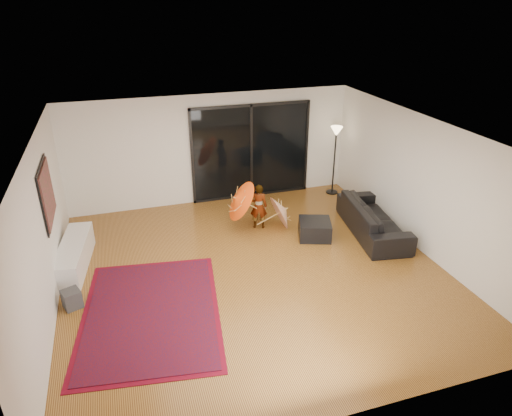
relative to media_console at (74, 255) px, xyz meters
name	(u,v)px	position (x,y,z in m)	size (l,w,h in m)	color
floor	(254,271)	(3.25, -1.19, -0.25)	(7.00, 7.00, 0.00)	#A46F2D
ceiling	(254,134)	(3.25, -1.19, 2.45)	(7.00, 7.00, 0.00)	white
wall_back	(212,149)	(3.25, 2.31, 1.10)	(7.00, 7.00, 0.00)	silver
wall_front	(347,333)	(3.25, -4.69, 1.10)	(7.00, 7.00, 0.00)	silver
wall_left	(42,236)	(-0.25, -1.19, 1.10)	(7.00, 7.00, 0.00)	silver
wall_right	(421,185)	(6.75, -1.19, 1.10)	(7.00, 7.00, 0.00)	silver
sliding_door	(251,152)	(4.25, 2.28, 0.95)	(3.06, 0.07, 2.40)	black
painting	(47,194)	(-0.21, -0.19, 1.40)	(0.04, 1.28, 1.08)	black
media_console	(74,255)	(0.00, 0.00, 0.00)	(0.46, 1.83, 0.51)	white
speaker	(72,299)	(0.00, -1.31, -0.09)	(0.28, 0.28, 0.32)	#424244
persian_rug	(151,313)	(1.24, -1.88, -0.24)	(2.64, 3.40, 0.02)	#620819
sofa	(373,218)	(6.20, -0.48, 0.09)	(2.35, 0.92, 0.69)	black
ottoman	(315,229)	(4.90, -0.29, -0.06)	(0.67, 0.67, 0.38)	black
floor_lamp	(336,141)	(6.35, 1.81, 1.16)	(0.31, 0.31, 1.79)	black
child	(259,206)	(3.88, 0.51, 0.27)	(0.38, 0.25, 1.04)	#999999
parasol_orange	(235,202)	(3.33, 0.46, 0.48)	(0.65, 0.93, 0.92)	#ED490C
parasol_white	(286,206)	(4.48, 0.36, 0.25)	(0.52, 0.80, 0.89)	white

